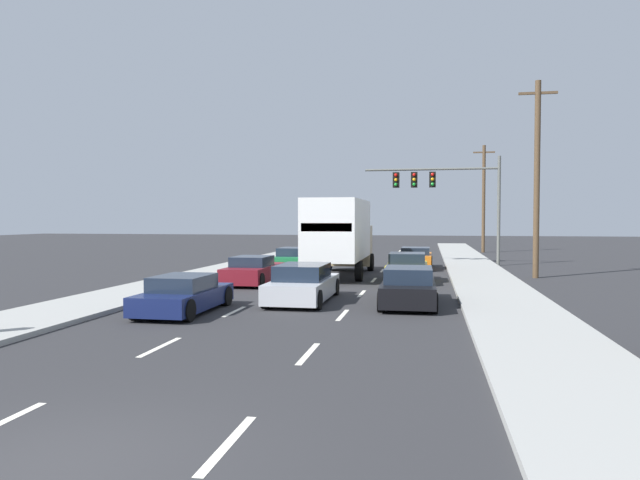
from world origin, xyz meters
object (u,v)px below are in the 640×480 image
(utility_pole_mid, at_px, (537,177))
(car_silver, at_px, (303,284))
(box_truck, at_px, (340,233))
(car_orange, at_px, (416,259))
(car_green, at_px, (293,259))
(car_black, at_px, (409,287))
(utility_pole_far, at_px, (484,197))
(car_navy, at_px, (184,295))
(car_yellow, at_px, (407,268))
(car_maroon, at_px, (253,271))
(traffic_signal_mast, at_px, (436,186))

(utility_pole_mid, bearing_deg, car_silver, -133.81)
(box_truck, height_order, car_orange, box_truck)
(car_green, height_order, box_truck, box_truck)
(car_black, relative_size, utility_pole_far, 0.50)
(car_navy, bearing_deg, car_yellow, 57.22)
(car_yellow, bearing_deg, car_orange, 88.11)
(car_green, relative_size, box_truck, 0.50)
(car_maroon, distance_m, car_orange, 11.54)
(car_maroon, relative_size, utility_pole_far, 0.49)
(traffic_signal_mast, bearing_deg, car_silver, -105.50)
(car_silver, distance_m, utility_pole_far, 32.97)
(car_maroon, relative_size, box_truck, 0.53)
(car_silver, height_order, traffic_signal_mast, traffic_signal_mast)
(car_orange, bearing_deg, utility_pole_mid, -36.69)
(car_maroon, bearing_deg, car_silver, -55.99)
(car_silver, bearing_deg, car_black, -1.89)
(car_navy, height_order, box_truck, box_truck)
(box_truck, distance_m, car_orange, 6.72)
(car_navy, bearing_deg, car_silver, 43.97)
(car_navy, distance_m, traffic_signal_mast, 22.03)
(car_yellow, distance_m, traffic_signal_mast, 11.10)
(car_yellow, xyz_separation_m, car_black, (0.31, -7.13, -0.02))
(car_green, bearing_deg, car_navy, -89.02)
(car_silver, xyz_separation_m, car_orange, (3.58, 14.19, -0.03))
(box_truck, bearing_deg, traffic_signal_mast, 60.34)
(car_yellow, bearing_deg, car_green, 140.16)
(utility_pole_far, bearing_deg, car_orange, -107.20)
(car_orange, height_order, utility_pole_far, utility_pole_far)
(car_navy, bearing_deg, traffic_signal_mast, 68.69)
(car_silver, xyz_separation_m, utility_pole_far, (8.93, 31.47, 4.12))
(car_orange, bearing_deg, car_yellow, -91.89)
(box_truck, relative_size, car_orange, 1.84)
(car_green, bearing_deg, car_yellow, -39.84)
(car_navy, distance_m, car_silver, 4.30)
(traffic_signal_mast, bearing_deg, utility_pole_mid, -57.30)
(car_green, xyz_separation_m, car_navy, (0.27, -15.59, -0.03))
(car_green, relative_size, car_yellow, 1.03)
(car_black, height_order, traffic_signal_mast, traffic_signal_mast)
(car_green, bearing_deg, car_silver, -75.06)
(car_black, bearing_deg, utility_pole_far, 80.52)
(traffic_signal_mast, bearing_deg, car_black, -93.65)
(box_truck, xyz_separation_m, car_yellow, (3.36, -1.74, -1.57))
(car_orange, height_order, car_black, car_black)
(car_maroon, height_order, utility_pole_mid, utility_pole_mid)
(car_black, bearing_deg, box_truck, 112.49)
(car_green, bearing_deg, car_black, -61.14)
(car_silver, height_order, utility_pole_far, utility_pole_far)
(car_maroon, relative_size, car_yellow, 1.10)
(car_navy, bearing_deg, car_green, 90.98)
(car_orange, xyz_separation_m, car_black, (0.07, -14.31, 0.01))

